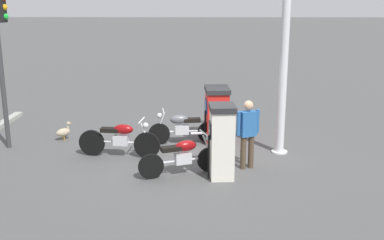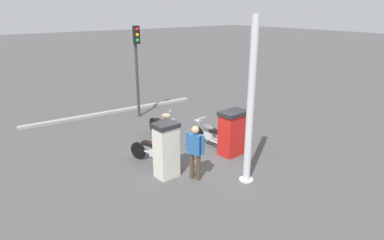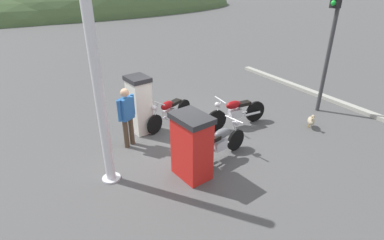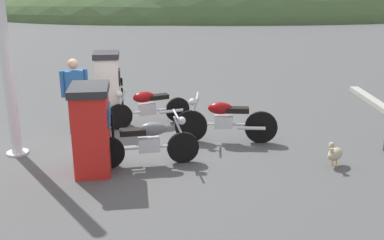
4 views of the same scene
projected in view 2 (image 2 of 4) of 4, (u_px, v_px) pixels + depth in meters
name	position (u px, v px, depth m)	size (l,w,h in m)	color
ground_plane	(191.00, 158.00, 10.68)	(120.00, 120.00, 0.00)	#4C4C4C
fuel_pump_near	(232.00, 133.00, 10.76)	(0.68, 0.91, 1.49)	red
fuel_pump_far	(166.00, 150.00, 9.29)	(0.60, 0.70, 1.62)	silver
motorcycle_near_pump	(210.00, 135.00, 11.45)	(1.86, 0.56, 0.92)	black
motorcycle_far_pump	(155.00, 151.00, 10.14)	(1.82, 0.82, 0.92)	black
motorcycle_extra	(161.00, 128.00, 11.97)	(2.02, 0.60, 0.96)	black
attendant_person	(195.00, 149.00, 9.12)	(0.56, 0.32, 1.59)	#473828
wandering_duck	(166.00, 116.00, 14.12)	(0.43, 0.41, 0.49)	tan
roadside_traffic_light	(137.00, 56.00, 13.87)	(0.38, 0.25, 3.91)	#38383A
canopy_support_pole	(251.00, 107.00, 8.63)	(0.40, 0.40, 4.48)	silver
road_edge_kerb	(114.00, 112.00, 15.21)	(0.69, 8.01, 0.12)	#9E9E93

